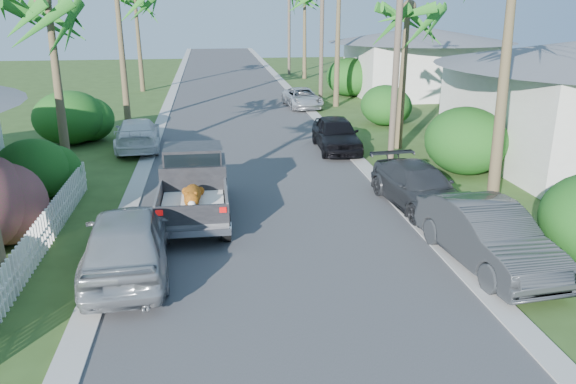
{
  "coord_description": "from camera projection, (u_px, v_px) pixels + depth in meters",
  "views": [
    {
      "loc": [
        -1.59,
        -8.39,
        6.1
      ],
      "look_at": [
        0.32,
        5.48,
        1.4
      ],
      "focal_mm": 35.0,
      "sensor_mm": 36.0,
      "label": 1
    }
  ],
  "objects": [
    {
      "name": "picket_fence",
      "position": [
        42.0,
        236.0,
        14.25
      ],
      "size": [
        0.1,
        11.0,
        1.0
      ],
      "primitive_type": "cube",
      "color": "white",
      "rests_on": "ground"
    },
    {
      "name": "shrub_r_b",
      "position": [
        466.0,
        141.0,
        20.97
      ],
      "size": [
        3.0,
        3.3,
        2.5
      ],
      "primitive_type": "ellipsoid",
      "color": "#164E16",
      "rests_on": "ground"
    },
    {
      "name": "utility_pole_b",
      "position": [
        397.0,
        45.0,
        21.49
      ],
      "size": [
        1.6,
        0.26,
        9.0
      ],
      "color": "brown",
      "rests_on": "ground"
    },
    {
      "name": "shrub_l_c",
      "position": [
        33.0,
        170.0,
        18.14
      ],
      "size": [
        2.4,
        2.64,
        2.0
      ],
      "primitive_type": "ellipsoid",
      "color": "#164E16",
      "rests_on": "ground"
    },
    {
      "name": "parked_car_rm",
      "position": [
        419.0,
        187.0,
        17.53
      ],
      "size": [
        2.28,
        4.7,
        1.32
      ],
      "primitive_type": "imported",
      "rotation": [
        0.0,
        0.0,
        0.1
      ],
      "color": "#2C2E31",
      "rests_on": "ground"
    },
    {
      "name": "shrub_r_d",
      "position": [
        349.0,
        77.0,
        38.82
      ],
      "size": [
        3.2,
        3.52,
        2.6
      ],
      "primitive_type": "ellipsoid",
      "color": "#164E16",
      "rests_on": "ground"
    },
    {
      "name": "parked_car_rn",
      "position": [
        487.0,
        236.0,
        13.58
      ],
      "size": [
        2.05,
        4.79,
        1.53
      ],
      "primitive_type": "imported",
      "rotation": [
        0.0,
        0.0,
        0.09
      ],
      "color": "#303336",
      "rests_on": "ground"
    },
    {
      "name": "curb_right",
      "position": [
        309.0,
        109.0,
        34.05
      ],
      "size": [
        0.6,
        100.0,
        0.06
      ],
      "primitive_type": "cube",
      "color": "#A5A39E",
      "rests_on": "ground"
    },
    {
      "name": "road",
      "position": [
        238.0,
        111.0,
        33.5
      ],
      "size": [
        8.0,
        100.0,
        0.02
      ],
      "primitive_type": "cube",
      "color": "#38383A",
      "rests_on": "ground"
    },
    {
      "name": "shrub_l_d",
      "position": [
        69.0,
        117.0,
        25.51
      ],
      "size": [
        3.2,
        3.52,
        2.4
      ],
      "primitive_type": "ellipsoid",
      "color": "#164E16",
      "rests_on": "ground"
    },
    {
      "name": "palm_l_b",
      "position": [
        47.0,
        2.0,
        18.46
      ],
      "size": [
        4.4,
        4.4,
        7.4
      ],
      "color": "brown",
      "rests_on": "ground"
    },
    {
      "name": "house_right_far",
      "position": [
        419.0,
        64.0,
        39.21
      ],
      "size": [
        9.0,
        8.0,
        4.6
      ],
      "color": "silver",
      "rests_on": "ground"
    },
    {
      "name": "parked_car_lf",
      "position": [
        138.0,
        134.0,
        24.64
      ],
      "size": [
        2.24,
        4.76,
        1.34
      ],
      "primitive_type": "imported",
      "rotation": [
        0.0,
        0.0,
        3.22
      ],
      "color": "white",
      "rests_on": "ground"
    },
    {
      "name": "curb_left",
      "position": [
        165.0,
        113.0,
        32.93
      ],
      "size": [
        0.6,
        100.0,
        0.06
      ],
      "primitive_type": "cube",
      "color": "#A5A39E",
      "rests_on": "ground"
    },
    {
      "name": "utility_pole_c",
      "position": [
        322.0,
        29.0,
        35.58
      ],
      "size": [
        1.6,
        0.26,
        9.0
      ],
      "color": "brown",
      "rests_on": "ground"
    },
    {
      "name": "parked_car_ln",
      "position": [
        127.0,
        241.0,
        13.18
      ],
      "size": [
        2.22,
        4.92,
        1.64
      ],
      "primitive_type": "imported",
      "rotation": [
        0.0,
        0.0,
        3.2
      ],
      "color": "#9D9FA3",
      "rests_on": "ground"
    },
    {
      "name": "pickup_truck",
      "position": [
        194.0,
        182.0,
        16.89
      ],
      "size": [
        1.98,
        5.12,
        2.06
      ],
      "color": "black",
      "rests_on": "ground"
    },
    {
      "name": "shrub_r_c",
      "position": [
        385.0,
        105.0,
        29.44
      ],
      "size": [
        2.6,
        2.86,
        2.1
      ],
      "primitive_type": "ellipsoid",
      "color": "#164E16",
      "rests_on": "ground"
    },
    {
      "name": "palm_r_b",
      "position": [
        407.0,
        8.0,
        23.07
      ],
      "size": [
        4.4,
        4.4,
        7.2
      ],
      "color": "brown",
      "rests_on": "ground"
    },
    {
      "name": "parked_car_rd",
      "position": [
        302.0,
        98.0,
        34.61
      ],
      "size": [
        2.21,
        4.31,
        1.16
      ],
      "primitive_type": "imported",
      "rotation": [
        0.0,
        0.0,
        0.07
      ],
      "color": "silver",
      "rests_on": "ground"
    },
    {
      "name": "parked_car_rf",
      "position": [
        336.0,
        134.0,
        24.37
      ],
      "size": [
        1.84,
        4.32,
        1.46
      ],
      "primitive_type": "imported",
      "rotation": [
        0.0,
        0.0,
        -0.03
      ],
      "color": "black",
      "rests_on": "ground"
    },
    {
      "name": "ground",
      "position": [
        312.0,
        363.0,
        10.02
      ],
      "size": [
        120.0,
        120.0,
        0.0
      ],
      "primitive_type": "plane",
      "color": "#2F481B",
      "rests_on": "ground"
    },
    {
      "name": "utility_pole_d",
      "position": [
        289.0,
        22.0,
        49.67
      ],
      "size": [
        1.6,
        0.26,
        9.0
      ],
      "color": "brown",
      "rests_on": "ground"
    }
  ]
}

